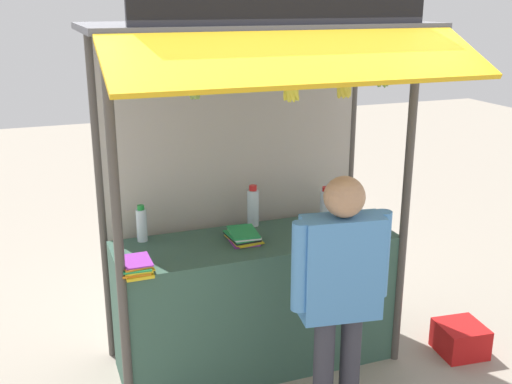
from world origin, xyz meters
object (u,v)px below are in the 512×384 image
object	(u,v)px
banana_bunch_leftmost	(383,76)
banana_bunch_rightmost	(195,87)
water_bottle_right	(142,224)
vendor_person	(340,285)
banana_bunch_inner_left	(344,85)
banana_bunch_inner_right	(292,88)
magazine_stack_mid_right	(331,233)
magazine_stack_back_right	(243,236)
water_bottle_mid_left	(253,207)
magazine_stack_rear_center	(136,267)
water_bottle_far_right	(325,205)
plastic_crate	(460,339)

from	to	relation	value
banana_bunch_leftmost	banana_bunch_rightmost	distance (m)	1.21
banana_bunch_leftmost	water_bottle_right	bearing A→B (deg)	154.50
banana_bunch_rightmost	vendor_person	xyz separation A→B (m)	(0.73, -0.45, -1.13)
banana_bunch_inner_left	banana_bunch_inner_right	world-z (taller)	same
magazine_stack_mid_right	banana_bunch_rightmost	world-z (taller)	banana_bunch_rightmost
magazine_stack_mid_right	vendor_person	world-z (taller)	vendor_person
magazine_stack_back_right	banana_bunch_inner_left	xyz separation A→B (m)	(0.51, -0.44, 1.08)
water_bottle_mid_left	magazine_stack_rear_center	world-z (taller)	water_bottle_mid_left
water_bottle_mid_left	banana_bunch_inner_left	world-z (taller)	banana_bunch_inner_left
water_bottle_far_right	magazine_stack_rear_center	size ratio (longest dim) A/B	1.04
water_bottle_right	banana_bunch_leftmost	size ratio (longest dim) A/B	1.01
vendor_person	plastic_crate	xyz separation A→B (m)	(1.31, 0.44, -0.88)
magazine_stack_back_right	vendor_person	size ratio (longest dim) A/B	0.17
banana_bunch_leftmost	magazine_stack_mid_right	bearing A→B (deg)	118.56
magazine_stack_rear_center	plastic_crate	world-z (taller)	magazine_stack_rear_center
magazine_stack_rear_center	banana_bunch_leftmost	bearing A→B (deg)	-6.17
magazine_stack_mid_right	plastic_crate	distance (m)	1.37
water_bottle_right	banana_bunch_rightmost	distance (m)	1.25
water_bottle_mid_left	banana_bunch_leftmost	world-z (taller)	banana_bunch_leftmost
water_bottle_mid_left	banana_bunch_leftmost	distance (m)	1.38
water_bottle_right	magazine_stack_back_right	size ratio (longest dim) A/B	0.91
water_bottle_right	magazine_stack_rear_center	bearing A→B (deg)	-104.64
water_bottle_far_right	banana_bunch_rightmost	distance (m)	1.67
water_bottle_mid_left	banana_bunch_inner_right	xyz separation A→B (m)	(-0.01, -0.70, 0.97)
magazine_stack_mid_right	banana_bunch_inner_right	world-z (taller)	banana_bunch_inner_right
magazine_stack_rear_center	magazine_stack_back_right	bearing A→B (deg)	18.39
magazine_stack_rear_center	magazine_stack_back_right	distance (m)	0.84
water_bottle_mid_left	water_bottle_right	world-z (taller)	water_bottle_mid_left
banana_bunch_rightmost	plastic_crate	distance (m)	2.86
water_bottle_right	banana_bunch_rightmost	size ratio (longest dim) A/B	0.97
water_bottle_mid_left	magazine_stack_mid_right	size ratio (longest dim) A/B	1.06
water_bottle_right	magazine_stack_back_right	world-z (taller)	water_bottle_right
magazine_stack_back_right	banana_bunch_inner_left	bearing A→B (deg)	-40.69
banana_bunch_inner_left	banana_bunch_inner_right	xyz separation A→B (m)	(-0.35, 0.00, -0.00)
vendor_person	water_bottle_right	bearing A→B (deg)	138.60
magazine_stack_back_right	plastic_crate	distance (m)	1.89
water_bottle_far_right	magazine_stack_rear_center	xyz separation A→B (m)	(-1.52, -0.45, -0.08)
magazine_stack_rear_center	plastic_crate	size ratio (longest dim) A/B	0.77
water_bottle_far_right	banana_bunch_rightmost	bearing A→B (deg)	-151.85
banana_bunch_inner_left	vendor_person	distance (m)	1.21
banana_bunch_inner_right	magazine_stack_rear_center	bearing A→B (deg)	169.93
banana_bunch_inner_right	vendor_person	bearing A→B (deg)	-73.50
banana_bunch_rightmost	banana_bunch_inner_right	world-z (taller)	same
plastic_crate	banana_bunch_leftmost	bearing A→B (deg)	179.35
water_bottle_mid_left	magazine_stack_rear_center	size ratio (longest dim) A/B	1.22
magazine_stack_rear_center	vendor_person	size ratio (longest dim) A/B	0.15
water_bottle_far_right	banana_bunch_leftmost	world-z (taller)	banana_bunch_leftmost
water_bottle_right	banana_bunch_rightmost	world-z (taller)	banana_bunch_rightmost
magazine_stack_mid_right	water_bottle_far_right	bearing A→B (deg)	70.94
vendor_person	banana_bunch_rightmost	bearing A→B (deg)	156.70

